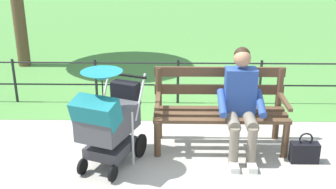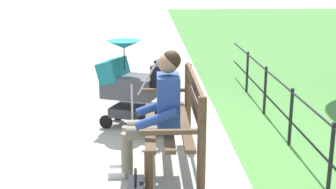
{
  "view_description": "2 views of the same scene",
  "coord_description": "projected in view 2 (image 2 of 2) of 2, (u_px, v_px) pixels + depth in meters",
  "views": [
    {
      "loc": [
        0.05,
        4.67,
        2.48
      ],
      "look_at": [
        0.13,
        -0.0,
        0.7
      ],
      "focal_mm": 45.33,
      "sensor_mm": 36.0,
      "label": 1
    },
    {
      "loc": [
        -5.21,
        0.18,
        2.03
      ],
      "look_at": [
        -0.05,
        -0.03,
        0.66
      ],
      "focal_mm": 50.22,
      "sensor_mm": 36.0,
      "label": 2
    }
  ],
  "objects": [
    {
      "name": "stroller",
      "position": [
        130.0,
        83.0,
        6.14
      ],
      "size": [
        0.77,
        1.0,
        1.15
      ],
      "color": "black",
      "rests_on": "ground"
    },
    {
      "name": "person_on_bench",
      "position": [
        157.0,
        110.0,
        4.69
      ],
      "size": [
        0.53,
        0.74,
        1.28
      ],
      "color": "slate",
      "rests_on": "ground"
    },
    {
      "name": "park_fence",
      "position": [
        298.0,
        119.0,
        5.25
      ],
      "size": [
        7.57,
        0.04,
        0.7
      ],
      "color": "black",
      "rests_on": "ground"
    },
    {
      "name": "park_bench",
      "position": [
        178.0,
        117.0,
        4.95
      ],
      "size": [
        1.6,
        0.6,
        0.96
      ],
      "color": "brown",
      "rests_on": "ground"
    },
    {
      "name": "ground_plane",
      "position": [
        166.0,
        147.0,
        5.56
      ],
      "size": [
        60.0,
        60.0,
        0.0
      ],
      "primitive_type": "plane",
      "color": "#ADA89E"
    }
  ]
}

